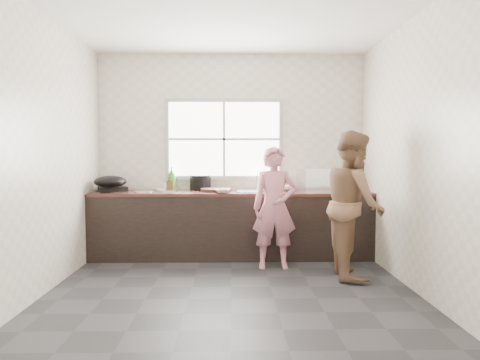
{
  "coord_description": "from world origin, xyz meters",
  "views": [
    {
      "loc": [
        0.01,
        -4.27,
        1.35
      ],
      "look_at": [
        0.1,
        0.65,
        1.05
      ],
      "focal_mm": 32.0,
      "sensor_mm": 36.0,
      "label": 1
    }
  ],
  "objects_px": {
    "bottle_green": "(172,178)",
    "pot_lid_right": "(167,190)",
    "bowl_mince": "(222,191)",
    "woman": "(275,211)",
    "bottle_brown_short": "(202,184)",
    "black_pot": "(200,183)",
    "dish_rack": "(314,179)",
    "burner": "(112,188)",
    "glass_jar": "(167,186)",
    "bottle_brown_tall": "(169,184)",
    "pot_lid_left": "(144,191)",
    "bowl_crabs": "(283,189)",
    "bowl_held": "(266,190)",
    "person_side": "(354,204)",
    "plate_food": "(165,189)",
    "wok": "(110,182)",
    "cutting_board": "(216,190)"
  },
  "relations": [
    {
      "from": "bottle_green",
      "to": "pot_lid_right",
      "type": "distance_m",
      "value": 0.21
    },
    {
      "from": "bottle_green",
      "to": "bowl_mince",
      "type": "bearing_deg",
      "value": -32.31
    },
    {
      "from": "woman",
      "to": "bottle_brown_short",
      "type": "xyz_separation_m",
      "value": [
        -0.92,
        0.78,
        0.27
      ]
    },
    {
      "from": "bowl_mince",
      "to": "black_pot",
      "type": "relative_size",
      "value": 0.68
    },
    {
      "from": "black_pot",
      "to": "dish_rack",
      "type": "relative_size",
      "value": 0.73
    },
    {
      "from": "burner",
      "to": "pot_lid_right",
      "type": "xyz_separation_m",
      "value": [
        0.75,
        -0.1,
        -0.02
      ]
    },
    {
      "from": "glass_jar",
      "to": "black_pot",
      "type": "bearing_deg",
      "value": 0.0
    },
    {
      "from": "bottle_brown_tall",
      "to": "dish_rack",
      "type": "height_order",
      "value": "dish_rack"
    },
    {
      "from": "bowl_mince",
      "to": "dish_rack",
      "type": "height_order",
      "value": "dish_rack"
    },
    {
      "from": "pot_lid_left",
      "to": "bowl_crabs",
      "type": "bearing_deg",
      "value": 2.32
    },
    {
      "from": "black_pot",
      "to": "pot_lid_right",
      "type": "relative_size",
      "value": 1.1
    },
    {
      "from": "pot_lid_right",
      "to": "burner",
      "type": "bearing_deg",
      "value": 172.6
    },
    {
      "from": "bowl_held",
      "to": "pot_lid_left",
      "type": "relative_size",
      "value": 0.86
    },
    {
      "from": "dish_rack",
      "to": "burner",
      "type": "bearing_deg",
      "value": 162.18
    },
    {
      "from": "person_side",
      "to": "bottle_brown_tall",
      "type": "height_order",
      "value": "person_side"
    },
    {
      "from": "bowl_crabs",
      "to": "plate_food",
      "type": "bearing_deg",
      "value": 173.41
    },
    {
      "from": "glass_jar",
      "to": "bowl_mince",
      "type": "bearing_deg",
      "value": -29.89
    },
    {
      "from": "bottle_brown_tall",
      "to": "pot_lid_left",
      "type": "distance_m",
      "value": 0.36
    },
    {
      "from": "burner",
      "to": "dish_rack",
      "type": "distance_m",
      "value": 2.73
    },
    {
      "from": "dish_rack",
      "to": "pot_lid_left",
      "type": "relative_size",
      "value": 1.52
    },
    {
      "from": "person_side",
      "to": "wok",
      "type": "height_order",
      "value": "person_side"
    },
    {
      "from": "woman",
      "to": "plate_food",
      "type": "height_order",
      "value": "woman"
    },
    {
      "from": "cutting_board",
      "to": "person_side",
      "type": "bearing_deg",
      "value": -31.37
    },
    {
      "from": "plate_food",
      "to": "black_pot",
      "type": "bearing_deg",
      "value": 0.0
    },
    {
      "from": "person_side",
      "to": "bottle_brown_tall",
      "type": "xyz_separation_m",
      "value": [
        -2.17,
        1.05,
        0.14
      ]
    },
    {
      "from": "dish_rack",
      "to": "pot_lid_right",
      "type": "relative_size",
      "value": 1.5
    },
    {
      "from": "bottle_green",
      "to": "burner",
      "type": "height_order",
      "value": "bottle_green"
    },
    {
      "from": "burner",
      "to": "pot_lid_left",
      "type": "bearing_deg",
      "value": -25.68
    },
    {
      "from": "bottle_green",
      "to": "woman",
      "type": "bearing_deg",
      "value": -30.65
    },
    {
      "from": "cutting_board",
      "to": "bottle_green",
      "type": "bearing_deg",
      "value": 161.78
    },
    {
      "from": "bowl_mince",
      "to": "cutting_board",
      "type": "bearing_deg",
      "value": 110.05
    },
    {
      "from": "pot_lid_left",
      "to": "bottle_brown_short",
      "type": "bearing_deg",
      "value": 19.4
    },
    {
      "from": "plate_food",
      "to": "pot_lid_right",
      "type": "height_order",
      "value": "plate_food"
    },
    {
      "from": "bottle_green",
      "to": "bottle_brown_tall",
      "type": "height_order",
      "value": "bottle_green"
    },
    {
      "from": "bottle_brown_tall",
      "to": "bottle_brown_short",
      "type": "distance_m",
      "value": 0.43
    },
    {
      "from": "black_pot",
      "to": "pot_lid_left",
      "type": "xyz_separation_m",
      "value": [
        -0.71,
        -0.26,
        -0.1
      ]
    },
    {
      "from": "plate_food",
      "to": "dish_rack",
      "type": "xyz_separation_m",
      "value": [
        2.03,
        0.0,
        0.13
      ]
    },
    {
      "from": "bowl_held",
      "to": "black_pot",
      "type": "relative_size",
      "value": 0.77
    },
    {
      "from": "bowl_mince",
      "to": "pot_lid_right",
      "type": "height_order",
      "value": "bowl_mince"
    },
    {
      "from": "bowl_held",
      "to": "pot_lid_right",
      "type": "xyz_separation_m",
      "value": [
        -1.29,
        0.27,
        -0.03
      ]
    },
    {
      "from": "bowl_mince",
      "to": "black_pot",
      "type": "xyz_separation_m",
      "value": [
        -0.31,
        0.44,
        0.08
      ]
    },
    {
      "from": "woman",
      "to": "bowl_crabs",
      "type": "bearing_deg",
      "value": 73.41
    },
    {
      "from": "bowl_held",
      "to": "burner",
      "type": "bearing_deg",
      "value": 169.84
    },
    {
      "from": "bottle_brown_short",
      "to": "pot_lid_right",
      "type": "height_order",
      "value": "bottle_brown_short"
    },
    {
      "from": "person_side",
      "to": "pot_lid_left",
      "type": "xyz_separation_m",
      "value": [
        -2.48,
        0.89,
        0.06
      ]
    },
    {
      "from": "person_side",
      "to": "burner",
      "type": "distance_m",
      "value": 3.15
    },
    {
      "from": "cutting_board",
      "to": "bowl_crabs",
      "type": "height_order",
      "value": "bowl_crabs"
    },
    {
      "from": "bowl_held",
      "to": "bottle_brown_tall",
      "type": "xyz_separation_m",
      "value": [
        -1.27,
        0.3,
        0.05
      ]
    },
    {
      "from": "burner",
      "to": "pot_lid_right",
      "type": "bearing_deg",
      "value": -7.4
    },
    {
      "from": "burner",
      "to": "pot_lid_left",
      "type": "xyz_separation_m",
      "value": [
        0.47,
        -0.22,
        -0.02
      ]
    }
  ]
}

